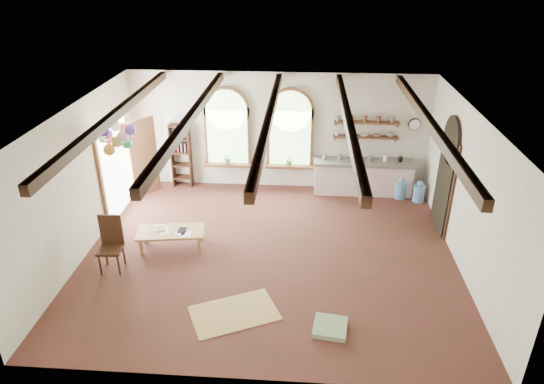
# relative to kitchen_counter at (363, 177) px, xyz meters

# --- Properties ---
(floor) EXTENTS (8.00, 8.00, 0.00)m
(floor) POSITION_rel_kitchen_counter_xyz_m (-2.30, -3.20, -0.48)
(floor) COLOR #512621
(floor) RESTS_ON ground
(ceiling_beams) EXTENTS (6.20, 6.80, 0.18)m
(ceiling_beams) POSITION_rel_kitchen_counter_xyz_m (-2.30, -3.20, 2.62)
(ceiling_beams) COLOR #331910
(ceiling_beams) RESTS_ON ceiling
(window_left) EXTENTS (1.30, 0.28, 2.20)m
(window_left) POSITION_rel_kitchen_counter_xyz_m (-3.70, 0.23, 1.16)
(window_left) COLOR brown
(window_left) RESTS_ON floor
(window_right) EXTENTS (1.30, 0.28, 2.20)m
(window_right) POSITION_rel_kitchen_counter_xyz_m (-2.00, 0.23, 1.16)
(window_right) COLOR brown
(window_right) RESTS_ON floor
(left_doorway) EXTENTS (0.10, 1.90, 2.50)m
(left_doorway) POSITION_rel_kitchen_counter_xyz_m (-6.25, -1.40, 0.67)
(left_doorway) COLOR brown
(left_doorway) RESTS_ON floor
(right_doorway) EXTENTS (0.10, 1.30, 2.40)m
(right_doorway) POSITION_rel_kitchen_counter_xyz_m (1.65, -1.70, 0.62)
(right_doorway) COLOR black
(right_doorway) RESTS_ON floor
(kitchen_counter) EXTENTS (2.68, 0.62, 0.94)m
(kitchen_counter) POSITION_rel_kitchen_counter_xyz_m (0.00, 0.00, 0.00)
(kitchen_counter) COLOR silver
(kitchen_counter) RESTS_ON floor
(wall_shelf_lower) EXTENTS (1.70, 0.24, 0.04)m
(wall_shelf_lower) POSITION_rel_kitchen_counter_xyz_m (0.00, 0.18, 1.07)
(wall_shelf_lower) COLOR brown
(wall_shelf_lower) RESTS_ON wall_back
(wall_shelf_upper) EXTENTS (1.70, 0.24, 0.04)m
(wall_shelf_upper) POSITION_rel_kitchen_counter_xyz_m (0.00, 0.18, 1.47)
(wall_shelf_upper) COLOR brown
(wall_shelf_upper) RESTS_ON wall_back
(wall_clock) EXTENTS (0.32, 0.04, 0.32)m
(wall_clock) POSITION_rel_kitchen_counter_xyz_m (1.25, 0.25, 1.42)
(wall_clock) COLOR black
(wall_clock) RESTS_ON wall_back
(bookshelf) EXTENTS (0.53, 0.32, 1.80)m
(bookshelf) POSITION_rel_kitchen_counter_xyz_m (-5.00, 0.12, 0.42)
(bookshelf) COLOR #331910
(bookshelf) RESTS_ON floor
(coffee_table) EXTENTS (1.55, 0.87, 0.42)m
(coffee_table) POSITION_rel_kitchen_counter_xyz_m (-4.50, -3.08, -0.11)
(coffee_table) COLOR #B77A54
(coffee_table) RESTS_ON floor
(side_chair) EXTENTS (0.50, 0.50, 1.18)m
(side_chair) POSITION_rel_kitchen_counter_xyz_m (-5.50, -3.99, -0.14)
(side_chair) COLOR #331910
(side_chair) RESTS_ON floor
(floor_mat) EXTENTS (1.80, 1.51, 0.02)m
(floor_mat) POSITION_rel_kitchen_counter_xyz_m (-2.80, -5.20, -0.47)
(floor_mat) COLOR tan
(floor_mat) RESTS_ON floor
(floor_cushion) EXTENTS (0.65, 0.65, 0.10)m
(floor_cushion) POSITION_rel_kitchen_counter_xyz_m (-1.06, -5.50, -0.43)
(floor_cushion) COLOR gray
(floor_cushion) RESTS_ON floor
(water_jug_a) EXTENTS (0.30, 0.30, 0.58)m
(water_jug_a) POSITION_rel_kitchen_counter_xyz_m (1.45, -0.41, -0.22)
(water_jug_a) COLOR #598CBE
(water_jug_a) RESTS_ON floor
(water_jug_b) EXTENTS (0.31, 0.31, 0.60)m
(water_jug_b) POSITION_rel_kitchen_counter_xyz_m (1.00, -0.25, -0.22)
(water_jug_b) COLOR #598CBE
(water_jug_b) RESTS_ON floor
(balloon_cluster) EXTENTS (0.95, 0.95, 1.16)m
(balloon_cluster) POSITION_rel_kitchen_counter_xyz_m (-5.70, -2.40, 1.87)
(balloon_cluster) COLOR white
(balloon_cluster) RESTS_ON floor
(table_book) EXTENTS (0.30, 0.32, 0.02)m
(table_book) POSITION_rel_kitchen_counter_xyz_m (-4.82, -3.08, -0.05)
(table_book) COLOR olive
(table_book) RESTS_ON coffee_table
(tablet) EXTENTS (0.19, 0.26, 0.01)m
(tablet) POSITION_rel_kitchen_counter_xyz_m (-4.26, -3.04, -0.05)
(tablet) COLOR black
(tablet) RESTS_ON coffee_table
(potted_plant_left) EXTENTS (0.27, 0.23, 0.30)m
(potted_plant_left) POSITION_rel_kitchen_counter_xyz_m (-3.70, 0.12, 0.37)
(potted_plant_left) COLOR #598C4C
(potted_plant_left) RESTS_ON window_left
(potted_plant_right) EXTENTS (0.27, 0.23, 0.30)m
(potted_plant_right) POSITION_rel_kitchen_counter_xyz_m (-2.00, 0.12, 0.37)
(potted_plant_right) COLOR #598C4C
(potted_plant_right) RESTS_ON window_right
(shelf_cup_a) EXTENTS (0.12, 0.10, 0.10)m
(shelf_cup_a) POSITION_rel_kitchen_counter_xyz_m (-0.75, 0.18, 1.14)
(shelf_cup_a) COLOR white
(shelf_cup_a) RESTS_ON wall_shelf_lower
(shelf_cup_b) EXTENTS (0.10, 0.10, 0.09)m
(shelf_cup_b) POSITION_rel_kitchen_counter_xyz_m (-0.40, 0.18, 1.14)
(shelf_cup_b) COLOR beige
(shelf_cup_b) RESTS_ON wall_shelf_lower
(shelf_bowl_a) EXTENTS (0.22, 0.22, 0.05)m
(shelf_bowl_a) POSITION_rel_kitchen_counter_xyz_m (-0.05, 0.18, 1.12)
(shelf_bowl_a) COLOR beige
(shelf_bowl_a) RESTS_ON wall_shelf_lower
(shelf_bowl_b) EXTENTS (0.20, 0.20, 0.06)m
(shelf_bowl_b) POSITION_rel_kitchen_counter_xyz_m (0.30, 0.18, 1.12)
(shelf_bowl_b) COLOR #8C664C
(shelf_bowl_b) RESTS_ON wall_shelf_lower
(shelf_vase) EXTENTS (0.18, 0.18, 0.19)m
(shelf_vase) POSITION_rel_kitchen_counter_xyz_m (0.65, 0.18, 1.19)
(shelf_vase) COLOR slate
(shelf_vase) RESTS_ON wall_shelf_lower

